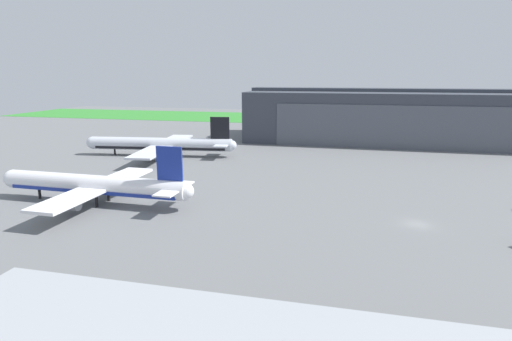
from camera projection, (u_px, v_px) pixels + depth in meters
The scene contains 5 objects.
ground_plane at pixel (417, 224), 70.43m from camera, with size 440.00×440.00×0.00m, color slate.
grass_field_strip at pixel (376, 120), 226.84m from camera, with size 440.00×56.00×0.08m, color #338631.
maintenance_hangar at pixel (393, 116), 155.85m from camera, with size 107.33×38.65×19.63m.
airliner_far_left at pixel (161, 144), 128.27m from camera, with size 47.49×43.21×12.27m.
airliner_near_left at pixel (95, 185), 80.91m from camera, with size 41.81×32.38×12.07m.
Camera 1 is at (-11.23, -71.02, 24.90)m, focal length 29.13 mm.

